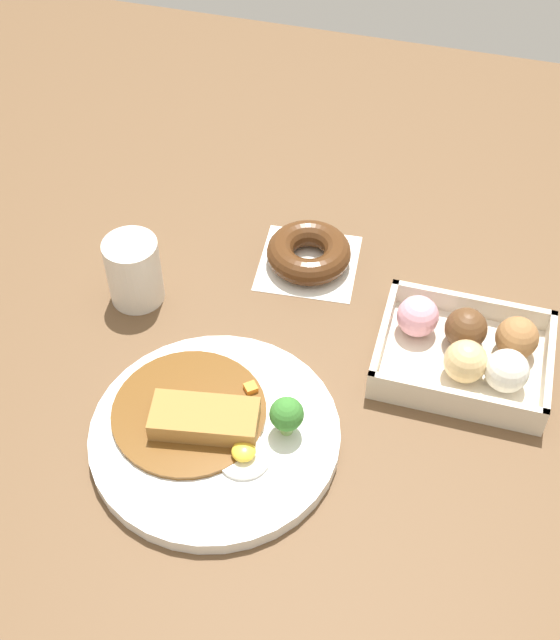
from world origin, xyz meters
TOP-DOWN VIEW (x-y plane):
  - ground_plane at (0.00, 0.00)m, footprint 1.60×1.60m
  - curry_plate at (0.05, 0.10)m, footprint 0.28×0.28m
  - donut_box at (-0.20, -0.09)m, footprint 0.20×0.16m
  - chocolate_ring_donut at (0.02, -0.20)m, footprint 0.14×0.14m
  - coffee_mug at (0.22, -0.08)m, footprint 0.07×0.07m

SIDE VIEW (x-z plane):
  - ground_plane at x=0.00m, z-range 0.00..0.00m
  - curry_plate at x=0.05m, z-range -0.02..0.05m
  - chocolate_ring_donut at x=0.02m, z-range 0.00..0.04m
  - donut_box at x=-0.20m, z-range -0.01..0.06m
  - coffee_mug at x=0.22m, z-range 0.00..0.09m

